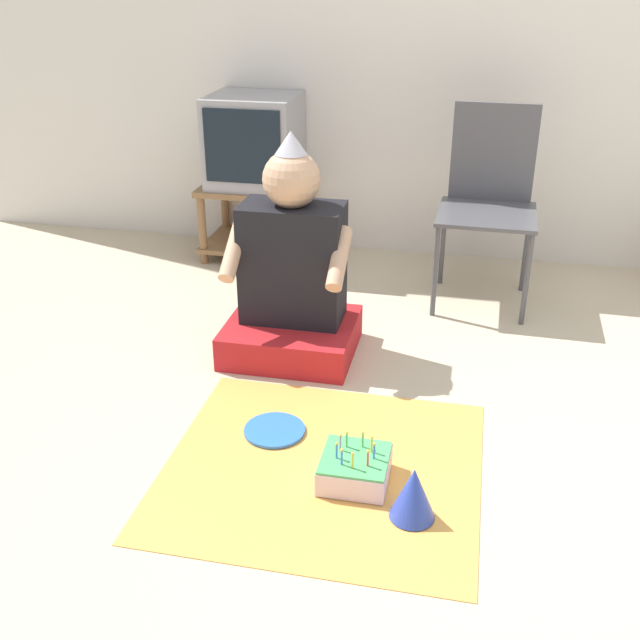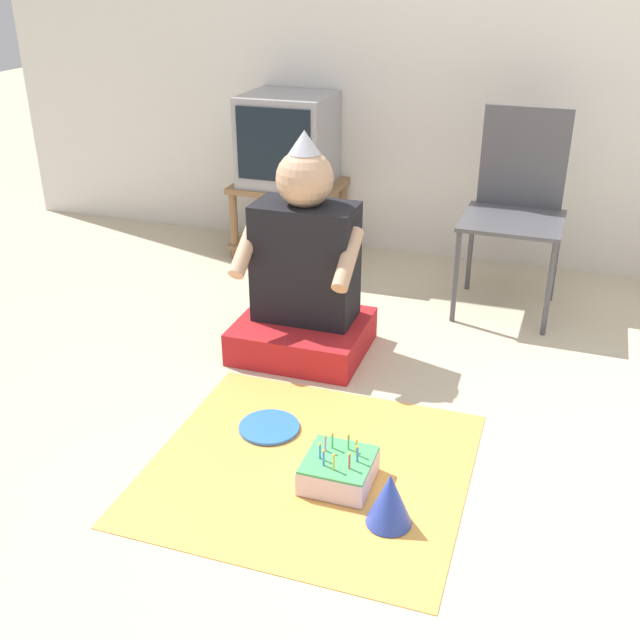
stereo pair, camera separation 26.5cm
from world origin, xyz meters
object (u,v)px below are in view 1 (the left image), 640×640
(tv, at_px, (255,141))
(paper_plate, at_px, (275,430))
(person_seated, at_px, (292,279))
(birthday_cake, at_px, (355,468))
(party_hat_blue, at_px, (413,493))
(folding_chair, at_px, (489,193))

(tv, distance_m, paper_plate, 1.88)
(tv, bearing_deg, person_seated, -66.42)
(birthday_cake, xyz_separation_m, party_hat_blue, (0.20, -0.13, 0.04))
(tv, relative_size, party_hat_blue, 2.75)
(tv, xyz_separation_m, birthday_cake, (0.87, -1.89, -0.59))
(folding_chair, relative_size, person_seated, 0.99)
(person_seated, bearing_deg, paper_plate, -82.07)
(birthday_cake, bearing_deg, tv, 114.72)
(folding_chair, distance_m, party_hat_blue, 1.77)
(person_seated, height_order, birthday_cake, person_seated)
(tv, distance_m, party_hat_blue, 2.35)
(person_seated, bearing_deg, tv, 113.58)
(birthday_cake, relative_size, party_hat_blue, 1.26)
(birthday_cake, xyz_separation_m, paper_plate, (-0.32, 0.21, -0.04))
(folding_chair, distance_m, birthday_cake, 1.68)
(party_hat_blue, height_order, paper_plate, party_hat_blue)
(party_hat_blue, distance_m, paper_plate, 0.63)
(tv, xyz_separation_m, paper_plate, (0.55, -1.68, -0.63))
(birthday_cake, height_order, paper_plate, birthday_cake)
(party_hat_blue, bearing_deg, paper_plate, 146.56)
(tv, distance_m, birthday_cake, 2.16)
(folding_chair, xyz_separation_m, person_seated, (-0.76, -0.75, -0.19))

